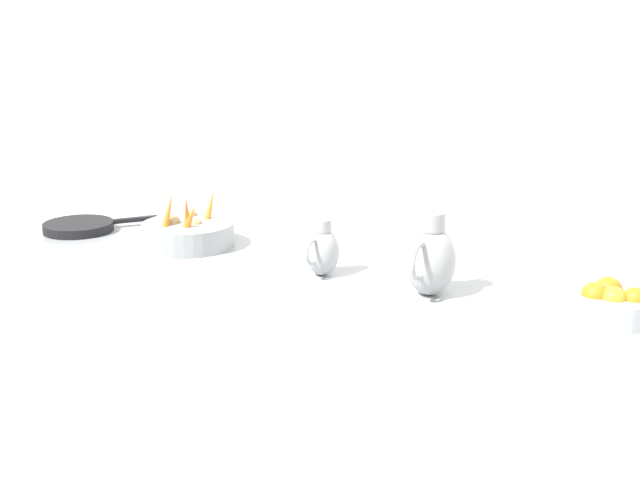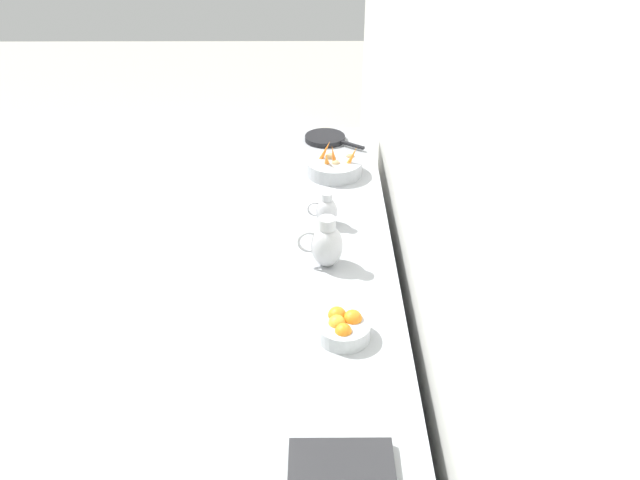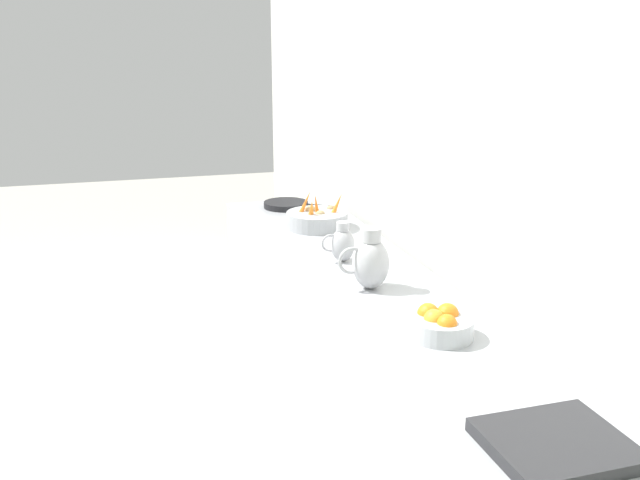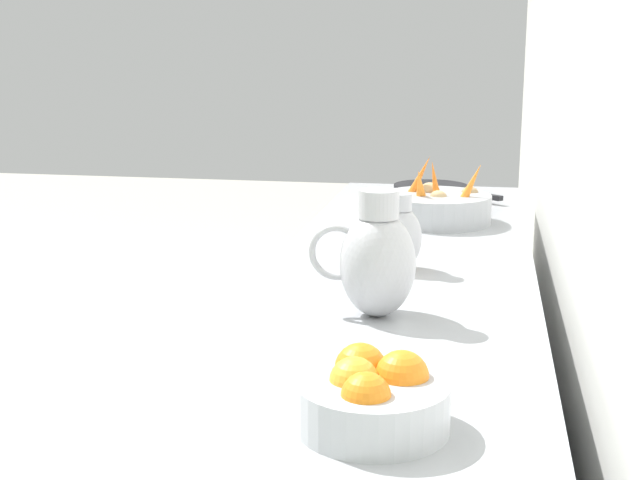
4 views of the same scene
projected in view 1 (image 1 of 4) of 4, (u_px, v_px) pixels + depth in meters
The scene contains 7 objects.
tile_wall_left at pixel (608, 74), 2.47m from camera, with size 0.10×7.60×3.00m, color silver.
prep_counter at pixel (388, 415), 2.63m from camera, with size 0.65×3.09×0.87m, color #9EA0A5.
vegetable_colander at pixel (188, 233), 2.95m from camera, with size 0.33×0.33×0.20m.
orange_bowl at pixel (614, 304), 2.24m from camera, with size 0.22×0.22×0.11m.
metal_pitcher_tall at pixel (430, 258), 2.42m from camera, with size 0.21×0.15×0.25m.
metal_pitcher_short at pixel (322, 250), 2.61m from camera, with size 0.16×0.11×0.18m.
skillet_on_counter at pixel (80, 227), 3.16m from camera, with size 0.39×0.32×0.03m.
Camera 1 is at (0.66, 0.72, 1.68)m, focal length 46.06 mm.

